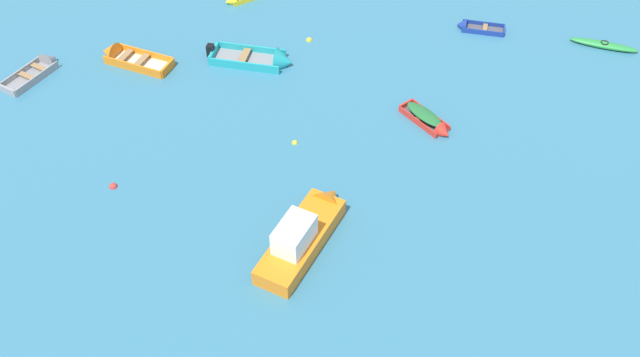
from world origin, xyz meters
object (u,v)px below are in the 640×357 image
Objects in this scene: rowboat_orange_midfield_right at (123,56)px; rowboat_turquoise_outer_right at (267,60)px; rowboat_grey_cluster_inner at (42,67)px; motor_launch_orange_back_row_right at (305,231)px; mooring_buoy_outer_edge at (113,187)px; kayak_green_far_back at (604,45)px; mooring_buoy_trailing at (309,40)px; rowboat_red_foreground_center at (431,122)px; mooring_buoy_between_boats_right at (295,143)px; rowboat_deep_blue_back_row_center at (471,27)px.

rowboat_orange_midfield_right is 0.89× the size of rowboat_turquoise_outer_right.
rowboat_grey_cluster_inner is 0.72× the size of rowboat_turquoise_outer_right.
rowboat_grey_cluster_inner is 18.79m from motor_launch_orange_back_row_right.
rowboat_turquoise_outer_right reaches higher than mooring_buoy_outer_edge.
rowboat_turquoise_outer_right is (12.20, -0.31, 0.04)m from rowboat_grey_cluster_inner.
kayak_green_far_back is at bearing 0.58° from rowboat_turquoise_outer_right.
rowboat_turquoise_outer_right reaches higher than kayak_green_far_back.
mooring_buoy_trailing is at bearing 6.79° from rowboat_grey_cluster_inner.
mooring_buoy_between_boats_right is (-6.80, -0.78, -0.27)m from rowboat_red_foreground_center.
rowboat_deep_blue_back_row_center reaches higher than mooring_buoy_outer_edge.
rowboat_grey_cluster_inner is at bearing 179.78° from kayak_green_far_back.
kayak_green_far_back is at bearing 20.73° from mooring_buoy_between_boats_right.
mooring_buoy_outer_edge is at bearing -149.16° from rowboat_deep_blue_back_row_center.
rowboat_turquoise_outer_right is 0.84× the size of motor_launch_orange_back_row_right.
kayak_green_far_back is (26.81, -0.74, -0.05)m from rowboat_orange_midfield_right.
motor_launch_orange_back_row_right reaches higher than rowboat_grey_cluster_inner.
rowboat_orange_midfield_right reaches higher than kayak_green_far_back.
rowboat_turquoise_outer_right is (-18.88, -0.19, 0.06)m from kayak_green_far_back.
rowboat_deep_blue_back_row_center is 0.50× the size of motor_launch_orange_back_row_right.
motor_launch_orange_back_row_right reaches higher than mooring_buoy_between_boats_right.
rowboat_deep_blue_back_row_center is 9.42m from mooring_buoy_trailing.
mooring_buoy_outer_edge is (0.68, -9.80, -0.22)m from rowboat_orange_midfield_right.
rowboat_orange_midfield_right is at bearing 8.31° from rowboat_grey_cluster_inner.
rowboat_red_foreground_center is at bearing 46.37° from motor_launch_orange_back_row_right.
motor_launch_orange_back_row_right reaches higher than rowboat_turquoise_outer_right.
kayak_green_far_back reaches higher than mooring_buoy_outer_edge.
rowboat_orange_midfield_right is 1.49× the size of rowboat_deep_blue_back_row_center.
rowboat_orange_midfield_right is at bearing 124.19° from motor_launch_orange_back_row_right.
rowboat_grey_cluster_inner is 31.08m from kayak_green_far_back.
rowboat_red_foreground_center is at bearing -114.87° from rowboat_deep_blue_back_row_center.
kayak_green_far_back is at bearing 28.52° from rowboat_red_foreground_center.
rowboat_grey_cluster_inner is 0.96× the size of kayak_green_far_back.
motor_launch_orange_back_row_right is (1.33, -12.71, 0.39)m from rowboat_turquoise_outer_right.
rowboat_orange_midfield_right is 12.45× the size of mooring_buoy_trailing.
mooring_buoy_outer_edge is (-26.13, -9.06, -0.17)m from kayak_green_far_back.
rowboat_red_foreground_center is 0.83× the size of kayak_green_far_back.
mooring_buoy_between_boats_right is at bearing -39.21° from rowboat_orange_midfield_right.
mooring_buoy_trailing is (14.61, 1.74, -0.19)m from rowboat_grey_cluster_inner.
mooring_buoy_trailing is at bearing 40.46° from rowboat_turquoise_outer_right.
mooring_buoy_trailing is at bearing 125.68° from rowboat_red_foreground_center.
rowboat_deep_blue_back_row_center is 7.78× the size of mooring_buoy_outer_edge.
kayak_green_far_back reaches higher than mooring_buoy_between_boats_right.
rowboat_orange_midfield_right is 14.79× the size of mooring_buoy_between_boats_right.
mooring_buoy_outer_edge is (-9.66, -10.92, 0.00)m from mooring_buoy_trailing.
rowboat_deep_blue_back_row_center is 24.11m from rowboat_grey_cluster_inner.
motor_launch_orange_back_row_right is (9.27, -13.64, 0.41)m from rowboat_orange_midfield_right.
rowboat_orange_midfield_right is 10.40m from mooring_buoy_trailing.
mooring_buoy_between_boats_right is at bearing -98.10° from mooring_buoy_trailing.
kayak_green_far_back is at bearing -1.59° from rowboat_orange_midfield_right.
mooring_buoy_trailing is at bearing 85.85° from motor_launch_orange_back_row_right.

